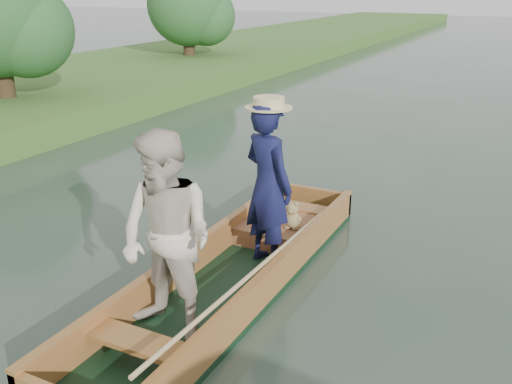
% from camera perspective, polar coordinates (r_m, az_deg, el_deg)
% --- Properties ---
extents(ground, '(120.00, 120.00, 0.00)m').
position_cam_1_polar(ground, '(6.41, -2.46, -9.66)').
color(ground, '#283D30').
rests_on(ground, ground).
extents(trees_far, '(22.61, 12.22, 4.22)m').
position_cam_1_polar(trees_far, '(16.51, 8.19, 17.40)').
color(trees_far, '#47331E').
rests_on(trees_far, ground).
extents(punt, '(1.12, 5.00, 2.03)m').
position_cam_1_polar(punt, '(5.85, -3.77, -4.37)').
color(punt, black).
rests_on(punt, ground).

